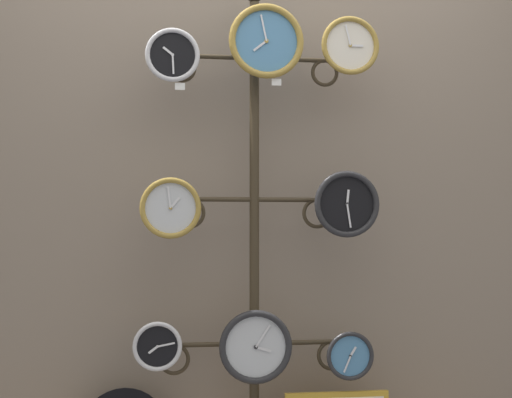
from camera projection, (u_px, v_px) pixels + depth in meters
The scene contains 12 objects.
shop_wall at pixel (249, 152), 3.16m from camera, with size 4.40×0.04×2.80m.
display_stand at pixel (254, 282), 2.98m from camera, with size 0.79×0.32×2.09m.
clock_top_left at pixel (173, 55), 2.86m from camera, with size 0.22×0.04×0.22m.
clock_top_center at pixel (266, 41), 2.92m from camera, with size 0.31×0.04×0.31m.
clock_top_right at pixel (350, 46), 2.99m from camera, with size 0.25×0.04×0.25m.
clock_middle_left at pixel (170, 208), 2.86m from camera, with size 0.25×0.04×0.25m.
clock_middle_right at pixel (347, 204), 2.93m from camera, with size 0.28×0.04×0.28m.
clock_bottom_left at pixel (157, 346), 2.83m from camera, with size 0.20×0.04×0.20m.
clock_bottom_center at pixel (256, 347), 2.85m from camera, with size 0.30×0.04×0.30m.
clock_bottom_right at pixel (350, 356), 2.92m from camera, with size 0.20×0.04×0.20m.
price_tag_upper at pixel (180, 86), 2.86m from camera, with size 0.04×0.00×0.03m.
price_tag_mid at pixel (276, 82), 2.92m from camera, with size 0.04×0.00×0.03m.
Camera 1 is at (-0.42, -2.55, 1.05)m, focal length 50.00 mm.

